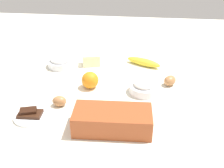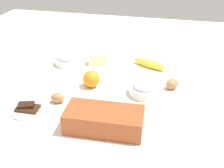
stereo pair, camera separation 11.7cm
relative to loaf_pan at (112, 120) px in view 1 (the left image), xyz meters
The scene contains 10 objects.
ground_plane 0.26m from the loaf_pan, 83.33° to the right, with size 2.40×2.40×0.02m, color silver.
loaf_pan is the anchor object (origin of this frame).
flour_bowl 0.29m from the loaf_pan, 112.69° to the right, with size 0.13×0.13×0.06m.
sugar_bowl 0.58m from the loaf_pan, 55.72° to the right, with size 0.14×0.14×0.06m.
banana 0.55m from the loaf_pan, 101.31° to the right, with size 0.19×0.04×0.04m, color yellow.
orange_fruit 0.31m from the loaf_pan, 64.69° to the right, with size 0.08×0.08×0.08m, color orange.
butter_block 0.55m from the loaf_pan, 71.71° to the right, with size 0.09×0.06×0.06m, color #F4EDB2.
egg_near_butter 0.26m from the loaf_pan, 27.97° to the right, with size 0.04×0.04×0.06m, color #A97245.
egg_beside_bowl 0.42m from the loaf_pan, 123.89° to the right, with size 0.05×0.05×0.06m, color #A77044.
chocolate_plate 0.33m from the loaf_pan, ahead, with size 0.13×0.13×0.03m.
Camera 1 is at (-0.11, 1.01, 0.63)m, focal length 42.56 mm.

